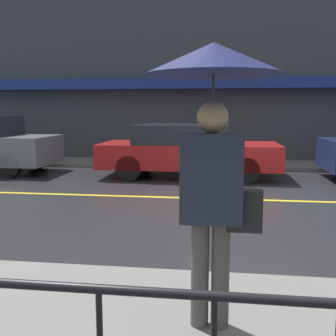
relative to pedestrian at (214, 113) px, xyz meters
name	(u,v)px	position (x,y,z in m)	size (l,w,h in m)	color
ground_plane	(240,200)	(0.46, 4.83, -1.69)	(80.00, 80.00, 0.00)	#262628
sidewalk_far	(233,165)	(0.46, 9.57, -1.64)	(28.00, 1.84, 0.11)	slate
lane_marking	(240,199)	(0.46, 4.83, -1.69)	(25.20, 0.12, 0.01)	gold
building_storefront	(234,68)	(0.46, 10.61, 1.43)	(28.00, 0.85, 6.30)	#383D42
pedestrian	(214,113)	(0.00, 0.00, 0.00)	(0.96, 0.96, 2.06)	#4C4742
car_red	(188,150)	(-0.80, 7.43, -0.98)	(4.59, 1.94, 1.37)	maroon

